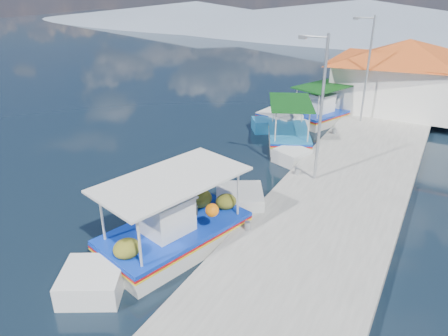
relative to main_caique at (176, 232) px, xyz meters
The scene contains 11 objects.
ground 4.75m from the main_caique, 112.15° to the left, with size 160.00×160.00×0.00m, color black.
quay 11.16m from the main_caique, 68.32° to the left, with size 5.00×44.00×0.50m, color #A6A39B.
bollards 9.83m from the main_caique, 78.13° to the left, with size 0.20×17.20×0.30m.
main_caique is the anchor object (origin of this frame).
caique_green_canopy 10.96m from the main_caique, 90.07° to the left, with size 3.96×6.48×2.66m.
caique_blue_hull 14.84m from the main_caique, 96.58° to the left, with size 2.77×6.77×1.22m.
caique_far 15.67m from the main_caique, 88.30° to the left, with size 3.94×6.90×2.60m.
harbor_building 19.99m from the main_caique, 77.15° to the left, with size 10.49×10.49×4.40m.
lamp_post_near 7.67m from the main_caique, 66.80° to the left, with size 1.21×0.14×6.00m.
lamp_post_far 15.95m from the main_caique, 79.93° to the left, with size 1.21×0.14×6.00m.
mountain_ridge 60.57m from the main_caique, 85.49° to the left, with size 171.40×96.00×5.50m.
Camera 1 is at (9.00, -14.22, 8.46)m, focal length 33.89 mm.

